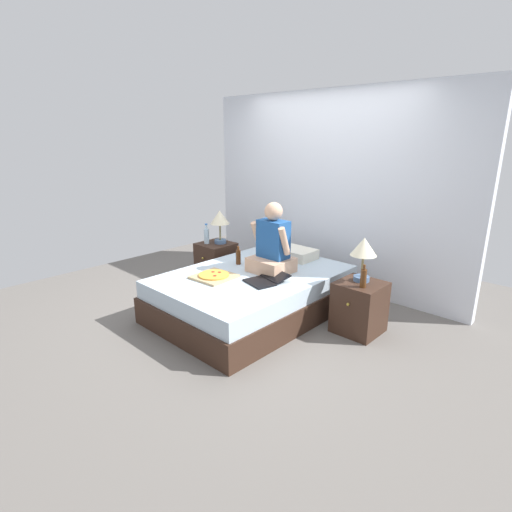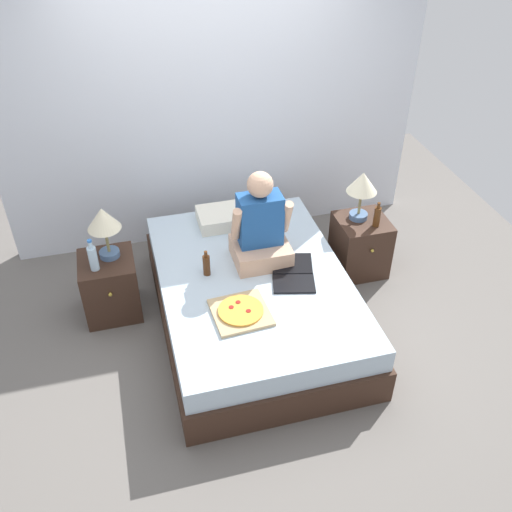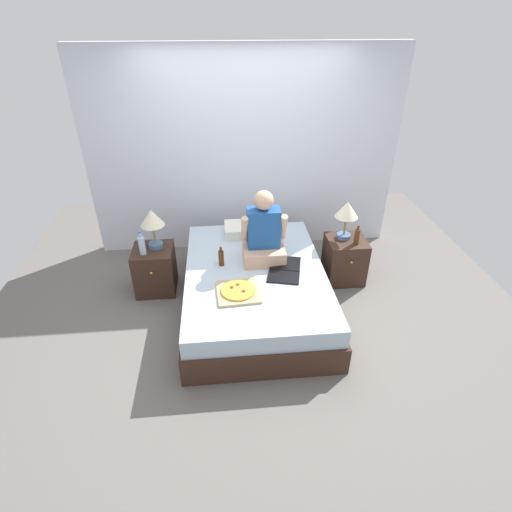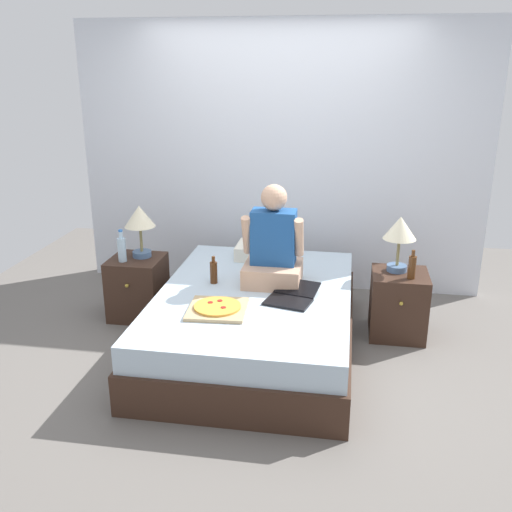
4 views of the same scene
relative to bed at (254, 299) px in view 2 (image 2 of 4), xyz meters
name	(u,v)px [view 2 (image 2 of 4)]	position (x,y,z in m)	size (l,w,h in m)	color
ground_plane	(254,320)	(0.00, 0.00, -0.23)	(5.85, 5.85, 0.00)	#66605B
wall_back	(213,111)	(0.00, 1.42, 1.02)	(3.85, 0.12, 2.50)	silver
bed	(254,299)	(0.00, 0.00, 0.00)	(1.48, 2.12, 0.48)	#382319
nightstand_left	(111,286)	(-1.10, 0.42, 0.03)	(0.44, 0.47, 0.53)	#382319
lamp_on_left_nightstand	(103,222)	(-1.06, 0.47, 0.62)	(0.26, 0.26, 0.45)	#4C6B93
water_bottle	(93,258)	(-1.18, 0.33, 0.41)	(0.07, 0.07, 0.28)	silver
nightstand_right	(360,245)	(1.10, 0.42, 0.03)	(0.44, 0.47, 0.53)	#382319
lamp_on_right_nightstand	(362,186)	(1.07, 0.47, 0.62)	(0.26, 0.26, 0.45)	#4C6B93
beer_bottle	(377,216)	(1.17, 0.32, 0.39)	(0.06, 0.06, 0.23)	#512D14
pillow	(228,217)	(-0.03, 0.78, 0.30)	(0.52, 0.34, 0.12)	silver
person_seated	(260,229)	(0.11, 0.20, 0.53)	(0.47, 0.40, 0.78)	tan
laptop	(293,277)	(0.29, -0.12, 0.26)	(0.41, 0.48, 0.07)	black
pizza_box	(241,312)	(-0.20, -0.39, 0.26)	(0.43, 0.43, 0.04)	tan
beer_bottle_on_bed	(206,265)	(-0.35, 0.12, 0.33)	(0.06, 0.06, 0.22)	#4C2811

